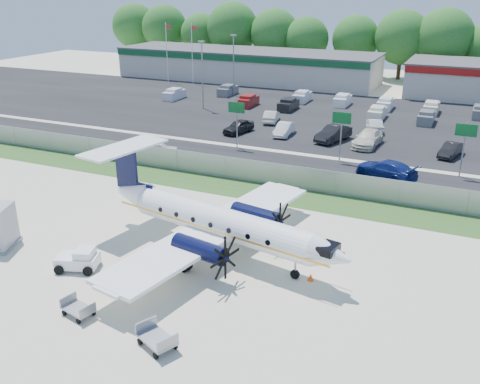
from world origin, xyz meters
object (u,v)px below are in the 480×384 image
at_px(baggage_cart_near, 78,309).
at_px(baggage_cart_far, 157,338).
at_px(aircraft, 217,221).
at_px(pushback_tug, 79,259).

xyz_separation_m(baggage_cart_near, baggage_cart_far, (5.16, -0.52, 0.06)).
bearing_deg(baggage_cart_far, aircraft, 99.86).
bearing_deg(aircraft, pushback_tug, -141.42).
bearing_deg(aircraft, baggage_cart_far, -80.14).
xyz_separation_m(pushback_tug, baggage_cart_near, (3.22, -3.96, -0.21)).
relative_size(pushback_tug, baggage_cart_far, 1.23).
xyz_separation_m(aircraft, pushback_tug, (-6.68, -5.33, -1.58)).
distance_m(aircraft, pushback_tug, 8.68).
xyz_separation_m(aircraft, baggage_cart_near, (-3.46, -9.28, -1.79)).
bearing_deg(baggage_cart_far, pushback_tug, 151.87).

